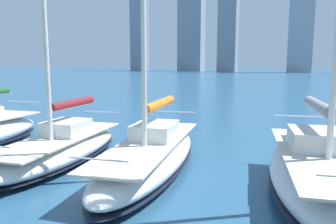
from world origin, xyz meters
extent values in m
cube|color=#A1A6B0|center=(-3.05, -155.27, 24.06)|extent=(10.18, 9.30, 48.11)
cube|color=gray|center=(28.77, -153.92, 18.97)|extent=(8.53, 8.32, 37.94)
cube|color=gray|center=(51.15, -166.79, 25.34)|extent=(12.81, 8.81, 50.68)
cube|color=gray|center=(82.01, -166.91, 25.76)|extent=(7.30, 9.54, 51.51)
ellipsoid|color=silver|center=(-4.65, -6.70, 0.64)|extent=(3.83, 7.84, 1.27)
ellipsoid|color=black|center=(-4.65, -6.70, 0.29)|extent=(3.84, 7.88, 0.10)
cube|color=beige|center=(-4.65, -6.70, 1.30)|extent=(3.21, 6.88, 0.06)
cube|color=silver|center=(-4.58, -7.14, 1.61)|extent=(1.86, 1.88, 0.55)
cylinder|color=silver|center=(-4.50, -7.70, 2.38)|extent=(0.60, 3.14, 0.12)
cylinder|color=gray|center=(-4.50, -7.70, 2.50)|extent=(0.76, 2.92, 0.32)
cylinder|color=silver|center=(-4.13, -10.04, 1.82)|extent=(2.01, 0.35, 0.04)
ellipsoid|color=white|center=(0.70, -7.09, 0.52)|extent=(3.36, 8.76, 1.03)
ellipsoid|color=black|center=(0.70, -7.09, 0.23)|extent=(3.38, 8.80, 0.10)
cube|color=beige|center=(0.70, -7.09, 1.06)|extent=(2.82, 7.69, 0.06)
cube|color=silver|center=(0.77, -7.60, 1.37)|extent=(1.60, 2.04, 0.55)
cylinder|color=silver|center=(0.85, -8.23, 2.14)|extent=(0.58, 3.57, 0.12)
cylinder|color=orange|center=(0.85, -8.23, 2.26)|extent=(0.74, 3.31, 0.32)
cylinder|color=silver|center=(0.20, -3.20, 1.58)|extent=(1.48, 0.23, 0.04)
cylinder|color=silver|center=(1.19, -10.90, 1.58)|extent=(1.71, 0.26, 0.04)
ellipsoid|color=white|center=(4.40, -6.86, 0.46)|extent=(3.17, 7.67, 0.93)
ellipsoid|color=black|center=(4.40, -6.86, 0.21)|extent=(3.18, 7.71, 0.10)
cube|color=beige|center=(4.40, -6.86, 0.96)|extent=(2.65, 6.74, 0.06)
cube|color=silver|center=(4.45, -7.31, 1.26)|extent=(1.58, 1.79, 0.55)
cylinder|color=silver|center=(4.34, -6.31, 5.90)|extent=(0.16, 0.16, 9.82)
cylinder|color=silver|center=(4.52, -7.86, 2.04)|extent=(0.47, 3.13, 0.12)
cylinder|color=maroon|center=(4.52, -7.86, 2.16)|extent=(0.64, 2.90, 0.32)
cylinder|color=silver|center=(4.78, -10.20, 1.48)|extent=(1.76, 0.24, 0.04)
cylinder|color=silver|center=(9.75, -10.28, 1.75)|extent=(2.15, 0.25, 0.04)
camera|label=1|loc=(-3.97, 2.89, 3.73)|focal=35.00mm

